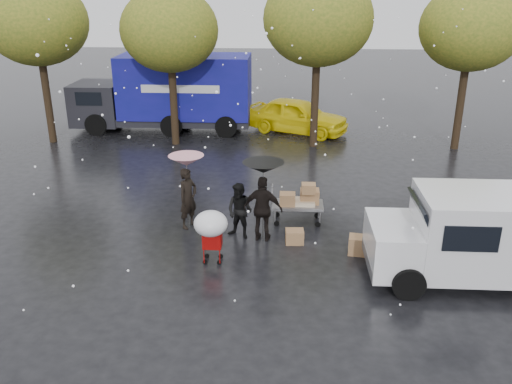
# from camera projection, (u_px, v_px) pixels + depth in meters

# --- Properties ---
(ground) EXTENTS (90.00, 90.00, 0.00)m
(ground) POSITION_uv_depth(u_px,v_px,m) (233.00, 253.00, 14.27)
(ground) COLOR black
(ground) RESTS_ON ground
(person_pink) EXTENTS (0.72, 0.78, 1.79)m
(person_pink) POSITION_uv_depth(u_px,v_px,m) (188.00, 198.00, 15.48)
(person_pink) COLOR black
(person_pink) RESTS_ON ground
(person_middle) EXTENTS (0.94, 0.86, 1.58)m
(person_middle) POSITION_uv_depth(u_px,v_px,m) (240.00, 211.00, 14.90)
(person_middle) COLOR black
(person_middle) RESTS_ON ground
(person_black) EXTENTS (1.14, 0.64, 1.85)m
(person_black) POSITION_uv_depth(u_px,v_px,m) (263.00, 209.00, 14.69)
(person_black) COLOR black
(person_black) RESTS_ON ground
(umbrella_pink) EXTENTS (1.00, 1.00, 2.18)m
(umbrella_pink) POSITION_uv_depth(u_px,v_px,m) (186.00, 161.00, 15.06)
(umbrella_pink) COLOR #4C4C4C
(umbrella_pink) RESTS_ON ground
(umbrella_black) EXTENTS (1.11, 1.11, 2.26)m
(umbrella_black) POSITION_uv_depth(u_px,v_px,m) (263.00, 168.00, 14.25)
(umbrella_black) COLOR #4C4C4C
(umbrella_black) RESTS_ON ground
(vendor_cart) EXTENTS (1.52, 0.80, 1.27)m
(vendor_cart) POSITION_uv_depth(u_px,v_px,m) (300.00, 199.00, 15.84)
(vendor_cart) COLOR slate
(vendor_cart) RESTS_ON ground
(shopping_cart) EXTENTS (0.84, 0.84, 1.46)m
(shopping_cart) POSITION_uv_depth(u_px,v_px,m) (211.00, 226.00, 13.33)
(shopping_cart) COLOR #A20A09
(shopping_cart) RESTS_ON ground
(white_van) EXTENTS (4.91, 2.18, 2.20)m
(white_van) POSITION_uv_depth(u_px,v_px,m) (482.00, 235.00, 12.64)
(white_van) COLOR white
(white_van) RESTS_ON ground
(blue_truck) EXTENTS (8.30, 2.60, 3.50)m
(blue_truck) POSITION_uv_depth(u_px,v_px,m) (168.00, 93.00, 25.26)
(blue_truck) COLOR navy
(blue_truck) RESTS_ON ground
(box_ground_near) EXTENTS (0.60, 0.51, 0.48)m
(box_ground_near) POSITION_uv_depth(u_px,v_px,m) (359.00, 245.00, 14.18)
(box_ground_near) COLOR #996D43
(box_ground_near) RESTS_ON ground
(box_ground_far) EXTENTS (0.51, 0.41, 0.38)m
(box_ground_far) POSITION_uv_depth(u_px,v_px,m) (295.00, 237.00, 14.77)
(box_ground_far) COLOR #996D43
(box_ground_far) RESTS_ON ground
(yellow_taxi) EXTENTS (5.09, 3.69, 1.61)m
(yellow_taxi) POSITION_uv_depth(u_px,v_px,m) (297.00, 116.00, 25.16)
(yellow_taxi) COLOR yellow
(yellow_taxi) RESTS_ON ground
(tree_row) EXTENTS (21.60, 4.40, 7.12)m
(tree_row) POSITION_uv_depth(u_px,v_px,m) (244.00, 25.00, 21.73)
(tree_row) COLOR black
(tree_row) RESTS_ON ground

